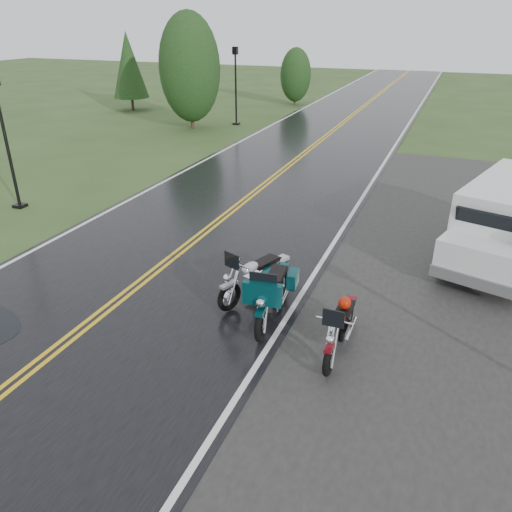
{
  "coord_description": "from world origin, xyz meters",
  "views": [
    {
      "loc": [
        6.54,
        -7.4,
        5.83
      ],
      "look_at": [
        2.8,
        2.0,
        1.0
      ],
      "focal_mm": 35.0,
      "sensor_mm": 36.0,
      "label": 1
    }
  ],
  "objects_px": {
    "lamp_post_near_left": "(6,142)",
    "lamp_post_far_left": "(236,86)",
    "van_white": "(452,235)",
    "motorcycle_silver": "(229,286)",
    "motorcycle_teal": "(261,311)",
    "motorcycle_red": "(330,347)"
  },
  "relations": [
    {
      "from": "lamp_post_near_left",
      "to": "lamp_post_far_left",
      "type": "relative_size",
      "value": 1.0
    },
    {
      "from": "van_white",
      "to": "motorcycle_silver",
      "type": "bearing_deg",
      "value": -122.28
    },
    {
      "from": "motorcycle_teal",
      "to": "motorcycle_silver",
      "type": "distance_m",
      "value": 1.3
    },
    {
      "from": "van_white",
      "to": "lamp_post_near_left",
      "type": "distance_m",
      "value": 13.81
    },
    {
      "from": "motorcycle_teal",
      "to": "lamp_post_near_left",
      "type": "bearing_deg",
      "value": 151.33
    },
    {
      "from": "motorcycle_silver",
      "to": "van_white",
      "type": "bearing_deg",
      "value": 61.32
    },
    {
      "from": "motorcycle_red",
      "to": "motorcycle_teal",
      "type": "xyz_separation_m",
      "value": [
        -1.49,
        0.53,
        0.09
      ]
    },
    {
      "from": "motorcycle_silver",
      "to": "lamp_post_far_left",
      "type": "distance_m",
      "value": 21.5
    },
    {
      "from": "lamp_post_near_left",
      "to": "motorcycle_silver",
      "type": "bearing_deg",
      "value": -20.4
    },
    {
      "from": "motorcycle_teal",
      "to": "lamp_post_near_left",
      "type": "height_order",
      "value": "lamp_post_near_left"
    },
    {
      "from": "motorcycle_red",
      "to": "van_white",
      "type": "height_order",
      "value": "van_white"
    },
    {
      "from": "motorcycle_silver",
      "to": "lamp_post_far_left",
      "type": "height_order",
      "value": "lamp_post_far_left"
    },
    {
      "from": "motorcycle_red",
      "to": "motorcycle_teal",
      "type": "relative_size",
      "value": 0.87
    },
    {
      "from": "motorcycle_red",
      "to": "lamp_post_far_left",
      "type": "relative_size",
      "value": 0.48
    },
    {
      "from": "van_white",
      "to": "lamp_post_near_left",
      "type": "height_order",
      "value": "lamp_post_near_left"
    },
    {
      "from": "motorcycle_teal",
      "to": "van_white",
      "type": "height_order",
      "value": "van_white"
    },
    {
      "from": "motorcycle_red",
      "to": "lamp_post_near_left",
      "type": "distance_m",
      "value": 13.03
    },
    {
      "from": "motorcycle_red",
      "to": "lamp_post_near_left",
      "type": "height_order",
      "value": "lamp_post_near_left"
    },
    {
      "from": "motorcycle_teal",
      "to": "lamp_post_far_left",
      "type": "xyz_separation_m",
      "value": [
        -9.53,
        20.47,
        1.5
      ]
    },
    {
      "from": "motorcycle_red",
      "to": "lamp_post_far_left",
      "type": "bearing_deg",
      "value": 117.69
    },
    {
      "from": "motorcycle_teal",
      "to": "motorcycle_silver",
      "type": "xyz_separation_m",
      "value": [
        -1.04,
        0.78,
        -0.05
      ]
    },
    {
      "from": "motorcycle_silver",
      "to": "lamp_post_near_left",
      "type": "height_order",
      "value": "lamp_post_near_left"
    }
  ]
}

